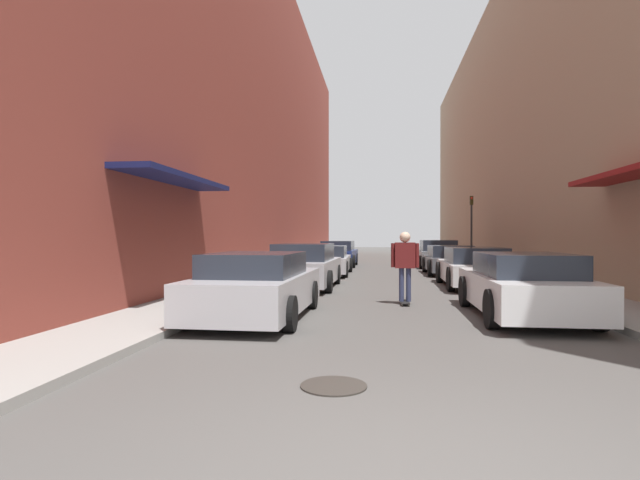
{
  "coord_description": "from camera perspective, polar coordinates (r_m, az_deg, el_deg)",
  "views": [
    {
      "loc": [
        -0.3,
        -3.07,
        1.58
      ],
      "look_at": [
        -1.99,
        10.83,
        1.47
      ],
      "focal_mm": 28.0,
      "sensor_mm": 36.0,
      "label": 1
    }
  ],
  "objects": [
    {
      "name": "parked_car_left_0",
      "position": [
        9.68,
        -7.16,
        -5.27
      ],
      "size": [
        1.92,
        4.37,
        1.26
      ],
      "color": "#B7B7BC",
      "rests_on": "ground"
    },
    {
      "name": "parked_car_left_1",
      "position": [
        15.18,
        -1.75,
        -3.06
      ],
      "size": [
        1.92,
        4.38,
        1.35
      ],
      "color": "#B7B7BC",
      "rests_on": "ground"
    },
    {
      "name": "traffic_light",
      "position": [
        26.7,
        16.92,
        1.95
      ],
      "size": [
        0.16,
        0.22,
        3.51
      ],
      "color": "#2D2D2D",
      "rests_on": "curb_strip_right"
    },
    {
      "name": "parked_car_right_1",
      "position": [
        16.09,
        17.22,
        -3.03
      ],
      "size": [
        1.96,
        4.47,
        1.23
      ],
      "color": "silver",
      "rests_on": "ground"
    },
    {
      "name": "building_row_left",
      "position": [
        27.71,
        -8.31,
        13.65
      ],
      "size": [
        4.9,
        45.91,
        15.82
      ],
      "color": "brown",
      "rests_on": "ground"
    },
    {
      "name": "parked_car_left_2",
      "position": [
        20.46,
        0.81,
        -2.35
      ],
      "size": [
        1.9,
        4.68,
        1.19
      ],
      "color": "#B7B7BC",
      "rests_on": "ground"
    },
    {
      "name": "manhole_cover",
      "position": [
        5.43,
        1.57,
        -16.32
      ],
      "size": [
        0.7,
        0.7,
        0.02
      ],
      "color": "#332D28",
      "rests_on": "ground"
    },
    {
      "name": "ground",
      "position": [
        21.5,
        7.74,
        -3.77
      ],
      "size": [
        101.01,
        101.01,
        0.0
      ],
      "primitive_type": "plane",
      "color": "#4C4947"
    },
    {
      "name": "curb_strip_left",
      "position": [
        26.41,
        -2.21,
        -2.85
      ],
      "size": [
        1.8,
        45.91,
        0.12
      ],
      "color": "gray",
      "rests_on": "ground"
    },
    {
      "name": "parked_car_left_3",
      "position": [
        26.03,
        2.09,
        -1.62
      ],
      "size": [
        1.9,
        4.07,
        1.33
      ],
      "color": "navy",
      "rests_on": "ground"
    },
    {
      "name": "parked_car_right_2",
      "position": [
        21.12,
        14.58,
        -2.26
      ],
      "size": [
        1.95,
        3.95,
        1.2
      ],
      "color": "#515459",
      "rests_on": "ground"
    },
    {
      "name": "skateboarder",
      "position": [
        11.64,
        9.69,
        -2.25
      ],
      "size": [
        0.64,
        0.78,
        1.68
      ],
      "color": "black",
      "rests_on": "ground"
    },
    {
      "name": "building_row_right",
      "position": [
        27.68,
        23.44,
        11.75
      ],
      "size": [
        4.9,
        45.91,
        14.05
      ],
      "color": "tan",
      "rests_on": "ground"
    },
    {
      "name": "parked_car_right_3",
      "position": [
        25.9,
        13.29,
        -1.6
      ],
      "size": [
        2.01,
        4.07,
        1.38
      ],
      "color": "gray",
      "rests_on": "ground"
    },
    {
      "name": "parked_car_right_0",
      "position": [
        10.47,
        22.14,
        -4.86
      ],
      "size": [
        1.9,
        4.45,
        1.25
      ],
      "color": "silver",
      "rests_on": "ground"
    },
    {
      "name": "curb_strip_right",
      "position": [
        26.51,
        17.37,
        -2.86
      ],
      "size": [
        1.8,
        45.91,
        0.12
      ],
      "color": "gray",
      "rests_on": "ground"
    }
  ]
}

